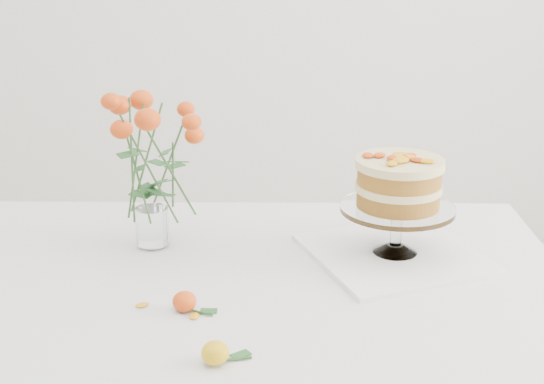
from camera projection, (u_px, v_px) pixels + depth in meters
The scene contains 8 objects.
table at pixel (213, 320), 1.51m from camera, with size 1.43×0.93×0.76m.
napkin at pixel (395, 254), 1.60m from camera, with size 0.33×0.33×0.01m, color white.
cake_stand at pixel (399, 188), 1.55m from camera, with size 0.24×0.24×0.21m.
rose_vase at pixel (148, 155), 1.58m from camera, with size 0.27×0.27×0.35m.
loose_rose_near at pixel (215, 353), 1.20m from camera, with size 0.08×0.05×0.04m.
loose_rose_far at pixel (185, 302), 1.37m from camera, with size 0.08×0.05×0.04m.
stray_petal_a at pixel (142, 305), 1.39m from camera, with size 0.03×0.02×0.00m, color orange.
stray_petal_b at pixel (194, 316), 1.35m from camera, with size 0.03×0.02×0.00m, color orange.
Camera 1 is at (0.13, -1.34, 1.41)m, focal length 50.00 mm.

